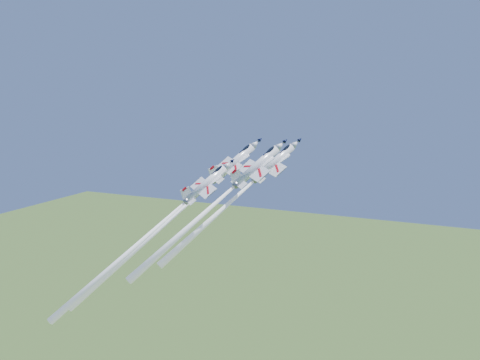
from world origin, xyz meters
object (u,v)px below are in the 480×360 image
at_px(jet_right, 214,204).
at_px(jet_slot, 150,233).
at_px(jet_lead, 236,197).
at_px(jet_left, 174,216).

xyz_separation_m(jet_right, jet_slot, (-13.06, -5.40, -6.60)).
bearing_deg(jet_lead, jet_right, -56.26).
distance_m(jet_lead, jet_left, 15.62).
relative_size(jet_lead, jet_left, 0.74).
height_order(jet_lead, jet_slot, jet_lead).
xyz_separation_m(jet_lead, jet_slot, (-13.99, -14.66, -6.58)).
bearing_deg(jet_lead, jet_slot, -94.17).
bearing_deg(jet_slot, jet_lead, 85.83).
bearing_deg(jet_lead, jet_left, -123.67).
bearing_deg(jet_right, jet_left, -161.09).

